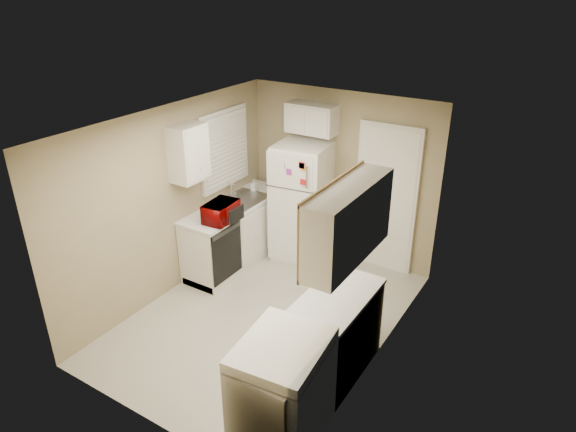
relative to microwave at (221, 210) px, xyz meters
The scene contains 19 objects.
floor 1.45m from the microwave, 21.96° to the right, with size 3.80×3.80×0.00m, color beige.
ceiling 1.68m from the microwave, 21.96° to the right, with size 3.80×3.80×0.00m, color white.
wall_left 0.62m from the microwave, 141.73° to the right, with size 3.80×3.80×0.00m, color tan.
wall_right 2.36m from the microwave, ahead, with size 3.80×3.80×0.00m, color tan.
wall_back 1.79m from the microwave, 58.74° to the left, with size 2.80×2.80×0.00m, color tan.
wall_front 2.46m from the microwave, 67.83° to the right, with size 2.80×2.80×0.00m, color tan.
left_counter 0.82m from the microwave, 108.24° to the left, with size 0.60×1.80×0.90m, color silver.
dishwasher 0.58m from the microwave, 32.27° to the right, with size 0.03×0.58×0.72m, color black.
sink 0.72m from the microwave, 104.38° to the left, with size 0.54×0.74×0.16m, color gray.
microwave is the anchor object (origin of this frame).
soap_bottle 1.07m from the microwave, 102.10° to the left, with size 0.08×0.08×0.18m, color silver.
window_blinds 0.97m from the microwave, 122.65° to the left, with size 0.10×0.98×1.08m, color silver.
upper_cabinet_left 0.83m from the microwave, 154.60° to the right, with size 0.30×0.45×0.70m, color silver.
refrigerator 1.28m from the microwave, 65.83° to the left, with size 0.70×0.68×1.70m, color white.
cabinet_over_fridge 1.75m from the microwave, 69.07° to the left, with size 0.70×0.30×0.40m, color silver.
interior_door 2.20m from the microwave, 42.42° to the left, with size 0.86×0.06×2.08m, color white.
right_counter 2.42m from the microwave, 30.08° to the right, with size 0.60×2.00×0.90m, color silver.
stove 2.73m from the microwave, 40.58° to the right, with size 0.68×0.84×1.02m, color white.
upper_cabinet_right 2.46m from the microwave, 21.87° to the right, with size 0.30×1.20×0.70m, color silver.
Camera 1 is at (2.92, -4.19, 3.77)m, focal length 32.00 mm.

